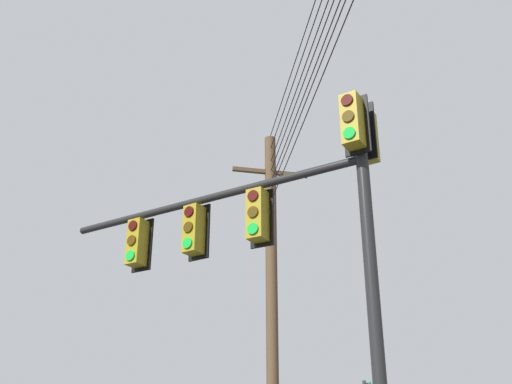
# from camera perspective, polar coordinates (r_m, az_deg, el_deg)

# --- Properties ---
(signal_mast_assembly) EXTENTS (3.77, 5.69, 7.04)m
(signal_mast_assembly) POSITION_cam_1_polar(r_m,az_deg,el_deg) (10.21, 2.15, -3.18)
(signal_mast_assembly) COLOR black
(signal_mast_assembly) RESTS_ON ground
(utility_pole_wooden) EXTENTS (2.31, 0.71, 10.94)m
(utility_pole_wooden) POSITION_cam_1_polar(r_m,az_deg,el_deg) (17.42, 1.48, -10.59)
(utility_pole_wooden) COLOR #4C3823
(utility_pole_wooden) RESTS_ON ground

